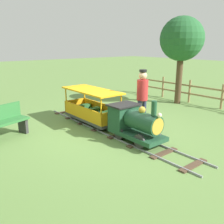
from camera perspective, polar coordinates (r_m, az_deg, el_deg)
The scene contains 8 objects.
ground_plane at distance 6.68m, azimuth -0.78°, elevation -4.29°, with size 60.00×60.00×0.00m, color #608442.
track at distance 6.59m, azimuth -0.14°, elevation -4.43°, with size 0.77×5.70×0.04m.
locomotive at distance 5.84m, azimuth 5.15°, elevation -2.32°, with size 0.73×1.45×1.06m.
passenger_car at distance 7.16m, azimuth -4.70°, elevation 0.56°, with size 0.83×2.00×0.97m.
conductor_person at distance 6.68m, azimuth 7.06°, elevation 4.10°, with size 0.30×0.30×1.62m.
park_bench at distance 6.55m, azimuth -24.40°, elevation -2.31°, with size 1.36×0.76×0.82m.
oak_tree_near at distance 9.82m, azimuth 15.93°, elevation 15.86°, with size 1.63×1.63×3.27m.
fence_section at distance 9.90m, azimuth 20.83°, elevation 4.14°, with size 0.08×6.78×0.90m.
Camera 1 is at (3.91, 4.92, 2.27)m, focal length 39.29 mm.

